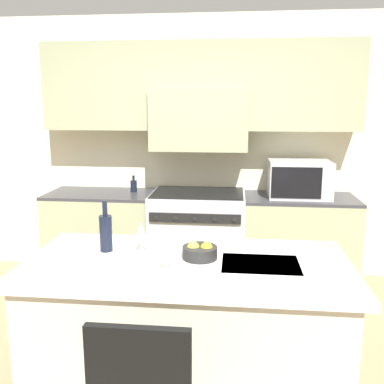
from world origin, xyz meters
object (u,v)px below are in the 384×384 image
wine_glass_near (166,248)px  oil_bottle_on_counter (134,186)px  microwave (299,179)px  wine_bottle (106,232)px  wine_glass_far (141,232)px  fruit_bowl (200,252)px  range_stove (198,237)px

wine_glass_near → oil_bottle_on_counter: 2.21m
microwave → wine_bottle: (-1.40, -1.73, -0.06)m
wine_bottle → wine_glass_far: size_ratio=1.66×
microwave → oil_bottle_on_counter: size_ratio=3.43×
fruit_bowl → wine_bottle: bearing=173.1°
wine_bottle → wine_glass_near: bearing=-34.1°
wine_bottle → microwave: bearing=51.0°
microwave → oil_bottle_on_counter: bearing=177.3°
wine_bottle → oil_bottle_on_counter: bearing=98.3°
range_stove → wine_glass_near: 2.08m
wine_glass_near → fruit_bowl: (0.17, 0.21, -0.09)m
fruit_bowl → microwave: bearing=65.7°
range_stove → fruit_bowl: 1.86m
microwave → fruit_bowl: microwave is taller
wine_glass_far → fruit_bowl: bearing=-10.4°
wine_bottle → wine_glass_near: size_ratio=1.66×
oil_bottle_on_counter → wine_bottle: bearing=-81.7°
range_stove → wine_glass_near: (0.01, -2.00, 0.57)m
fruit_bowl → range_stove: bearing=95.5°
range_stove → wine_glass_far: (-0.19, -1.72, 0.57)m
range_stove → microwave: size_ratio=1.60×
microwave → fruit_bowl: (-0.82, -1.80, -0.14)m
fruit_bowl → oil_bottle_on_counter: size_ratio=1.21×
microwave → fruit_bowl: bearing=-114.3°
wine_glass_near → oil_bottle_on_counter: size_ratio=1.12×
wine_glass_near → fruit_bowl: size_ratio=0.93×
range_stove → wine_glass_near: bearing=-89.8°
range_stove → wine_bottle: 1.85m
range_stove → wine_glass_far: bearing=-96.5°
wine_glass_near → wine_bottle: bearing=145.9°
range_stove → wine_glass_near: wine_glass_near is taller
wine_bottle → oil_bottle_on_counter: wine_bottle is taller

